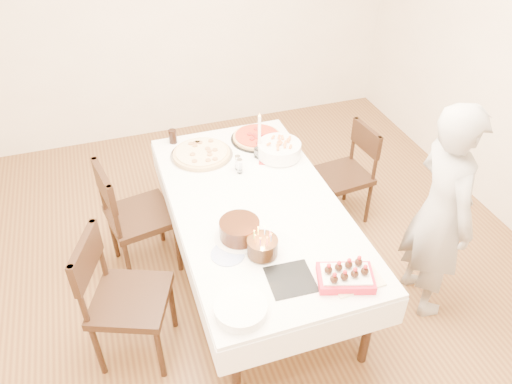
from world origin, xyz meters
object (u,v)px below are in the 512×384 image
object	(u,v)px
taper_candle	(259,135)
birthday_cake	(262,243)
chair_left_dessert	(131,300)
dining_table	(256,242)
pasta_bowl	(279,150)
layer_cake	(239,230)
pizza_pepperoni	(257,137)
chair_left_savory	(141,216)
person	(441,213)
pizza_white	(202,154)
chair_right_savory	(343,176)
cola_glass	(173,136)
strawberry_box	(346,276)

from	to	relation	value
taper_candle	birthday_cake	bearing A→B (deg)	-107.77
chair_left_dessert	birthday_cake	xyz separation A→B (m)	(0.84, -0.12, 0.35)
dining_table	pasta_bowl	xyz separation A→B (m)	(0.36, 0.51, 0.44)
layer_cake	birthday_cake	size ratio (longest dim) A/B	1.71
pizza_pepperoni	dining_table	bearing A→B (deg)	-109.04
chair_left_savory	person	xyz separation A→B (m)	(1.90, -1.00, 0.32)
pizza_pepperoni	birthday_cake	xyz separation A→B (m)	(-0.40, -1.30, 0.08)
pizza_white	chair_left_savory	bearing A→B (deg)	-153.20
chair_left_dessert	pizza_white	xyz separation A→B (m)	(0.74, 1.09, 0.27)
chair_right_savory	birthday_cake	xyz separation A→B (m)	(-1.07, -0.97, 0.40)
pizza_pepperoni	pasta_bowl	world-z (taller)	pasta_bowl
chair_left_dessert	pizza_white	bearing A→B (deg)	-102.38
dining_table	pizza_white	size ratio (longest dim) A/B	4.27
chair_right_savory	pizza_white	world-z (taller)	chair_right_savory
pizza_pepperoni	chair_left_savory	bearing A→B (deg)	-160.29
pizza_pepperoni	pasta_bowl	size ratio (longest dim) A/B	1.28
chair_left_dessert	layer_cake	bearing A→B (deg)	-152.36
pizza_white	pizza_pepperoni	distance (m)	0.51
cola_glass	birthday_cake	world-z (taller)	birthday_cake
pasta_bowl	cola_glass	distance (m)	0.90
pizza_white	birthday_cake	world-z (taller)	birthday_cake
chair_right_savory	taper_candle	world-z (taller)	taper_candle
chair_left_savory	layer_cake	distance (m)	0.98
pizza_white	layer_cake	distance (m)	1.01
cola_glass	dining_table	bearing A→B (deg)	-67.92
pasta_bowl	cola_glass	world-z (taller)	same
pizza_white	strawberry_box	xyz separation A→B (m)	(0.49, -1.57, 0.02)
dining_table	layer_cake	xyz separation A→B (m)	(-0.21, -0.30, 0.44)
pizza_pepperoni	birthday_cake	distance (m)	1.36
cola_glass	pizza_pepperoni	bearing A→B (deg)	-14.33
person	pizza_pepperoni	bearing A→B (deg)	36.08
chair_right_savory	pasta_bowl	size ratio (longest dim) A/B	2.58
pizza_white	pasta_bowl	size ratio (longest dim) A/B	1.45
pasta_bowl	birthday_cake	world-z (taller)	birthday_cake
pizza_pepperoni	chair_left_dessert	bearing A→B (deg)	-136.32
cola_glass	layer_cake	xyz separation A→B (m)	(0.19, -1.28, 0.01)
birthday_cake	taper_candle	bearing A→B (deg)	72.23
pizza_pepperoni	pasta_bowl	bearing A→B (deg)	-74.03
chair_right_savory	strawberry_box	xyz separation A→B (m)	(-0.68, -1.34, 0.35)
chair_left_savory	pasta_bowl	distance (m)	1.20
chair_right_savory	cola_glass	xyz separation A→B (m)	(-1.35, 0.50, 0.36)
dining_table	strawberry_box	xyz separation A→B (m)	(0.27, -0.86, 0.42)
layer_cake	birthday_cake	distance (m)	0.22
cola_glass	taper_candle	bearing A→B (deg)	-34.58
cola_glass	strawberry_box	xyz separation A→B (m)	(0.67, -1.84, -0.02)
strawberry_box	chair_left_savory	bearing A→B (deg)	129.31
dining_table	pizza_white	xyz separation A→B (m)	(-0.22, 0.71, 0.40)
birthday_cake	cola_glass	bearing A→B (deg)	100.61
pizza_pepperoni	layer_cake	size ratio (longest dim) A/B	1.33
chair_right_savory	chair_left_savory	bearing A→B (deg)	175.93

